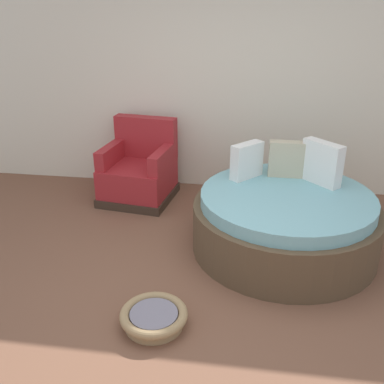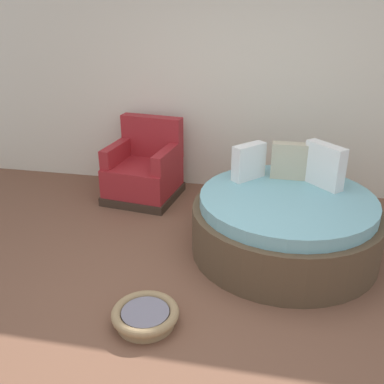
% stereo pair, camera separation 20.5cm
% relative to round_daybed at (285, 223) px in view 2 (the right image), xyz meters
% --- Properties ---
extents(ground_plane, '(8.00, 8.00, 0.02)m').
position_rel_round_daybed_xyz_m(ground_plane, '(-0.74, -1.02, -0.31)').
color(ground_plane, brown).
extents(back_wall, '(8.00, 0.12, 3.11)m').
position_rel_round_daybed_xyz_m(back_wall, '(-0.74, 1.51, 1.26)').
color(back_wall, silver).
rests_on(back_wall, ground_plane).
extents(round_daybed, '(1.76, 1.76, 1.00)m').
position_rel_round_daybed_xyz_m(round_daybed, '(0.00, 0.00, 0.00)').
color(round_daybed, brown).
rests_on(round_daybed, ground_plane).
extents(red_armchair, '(0.90, 0.90, 0.94)m').
position_rel_round_daybed_xyz_m(red_armchair, '(-1.68, 0.96, 0.03)').
color(red_armchair, '#38281E').
rests_on(red_armchair, ground_plane).
extents(pet_basket, '(0.51, 0.51, 0.13)m').
position_rel_round_daybed_xyz_m(pet_basket, '(-1.00, -1.27, -0.23)').
color(pet_basket, '#9E7F56').
rests_on(pet_basket, ground_plane).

